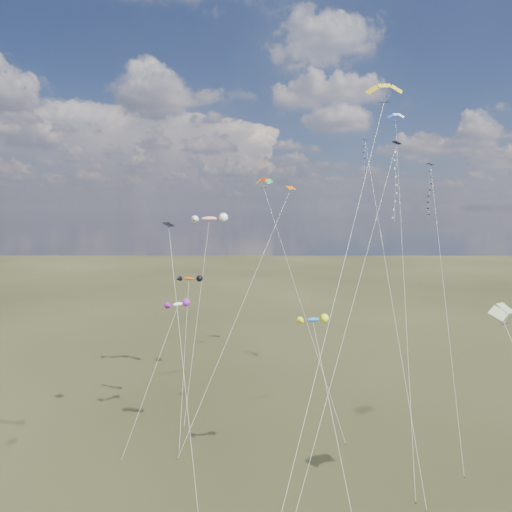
{
  "coord_description": "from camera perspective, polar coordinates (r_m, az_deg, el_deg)",
  "views": [
    {
      "loc": [
        0.22,
        -27.58,
        23.81
      ],
      "look_at": [
        0.0,
        18.0,
        19.0
      ],
      "focal_mm": 32.0,
      "sensor_mm": 36.0,
      "label": 1
    }
  ],
  "objects": [
    {
      "name": "diamond_black_high",
      "position": [
        60.05,
        21.02,
        6.47
      ],
      "size": [
        3.59,
        19.63,
        29.35
      ],
      "color": "black",
      "rests_on": "ground"
    },
    {
      "name": "diamond_navy_tall",
      "position": [
        61.81,
        13.82,
        9.9
      ],
      "size": [
        1.61,
        29.5,
        33.07
      ],
      "color": "#0B194D",
      "rests_on": "ground"
    },
    {
      "name": "diamond_black_mid",
      "position": [
        42.56,
        -10.07,
        -4.05
      ],
      "size": [
        4.89,
        12.64,
        22.43
      ],
      "color": "black",
      "rests_on": "ground"
    },
    {
      "name": "diamond_navy_right",
      "position": [
        42.42,
        16.55,
        7.28
      ],
      "size": [
        11.43,
        14.56,
        29.73
      ],
      "color": "#0A1348",
      "rests_on": "ground"
    },
    {
      "name": "diamond_orange_center",
      "position": [
        52.3,
        1.21,
        1.01
      ],
      "size": [
        12.37,
        15.83,
        26.5
      ],
      "color": "#CF5806",
      "rests_on": "ground"
    },
    {
      "name": "parafoil_yellow",
      "position": [
        37.27,
        15.71,
        19.57
      ],
      "size": [
        11.77,
        15.24,
        33.49
      ],
      "color": "gold",
      "rests_on": "ground"
    },
    {
      "name": "parafoil_blue_white",
      "position": [
        68.07,
        17.1,
        16.36
      ],
      "size": [
        7.43,
        30.67,
        37.21
      ],
      "color": "blue",
      "rests_on": "ground"
    },
    {
      "name": "parafoil_striped",
      "position": [
        37.96,
        28.75,
        -5.82
      ],
      "size": [
        2.95,
        15.46,
        17.24
      ],
      "color": "#F2F31D",
      "rests_on": "ground"
    },
    {
      "name": "parafoil_tricolor",
      "position": [
        56.52,
        1.03,
        9.33
      ],
      "size": [
        9.49,
        13.8,
        27.82
      ],
      "color": "#CBC90D",
      "rests_on": "ground"
    },
    {
      "name": "novelty_orange_black",
      "position": [
        51.76,
        -8.41,
        -2.91
      ],
      "size": [
        3.05,
        9.71,
        16.33
      ],
      "color": "#C74908",
      "rests_on": "ground"
    },
    {
      "name": "novelty_white_purple",
      "position": [
        49.74,
        -9.77,
        -6.02
      ],
      "size": [
        5.55,
        8.41,
        14.04
      ],
      "color": "white",
      "rests_on": "ground"
    },
    {
      "name": "novelty_redwhite_stripe",
      "position": [
        59.86,
        -5.88,
        4.64
      ],
      "size": [
        4.25,
        13.29,
        23.1
      ],
      "color": "red",
      "rests_on": "ground"
    },
    {
      "name": "novelty_blue_yellow",
      "position": [
        39.98,
        7.18,
        -8.03
      ],
      "size": [
        3.38,
        13.11,
        14.65
      ],
      "color": "blue",
      "rests_on": "ground"
    }
  ]
}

